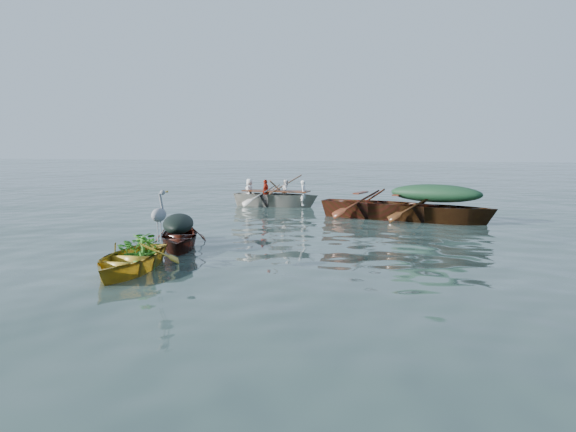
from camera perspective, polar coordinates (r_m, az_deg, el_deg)
name	(u,v)px	position (r m, az deg, el deg)	size (l,w,h in m)	color
ground	(297,254)	(11.55, 0.92, -3.89)	(140.00, 140.00, 0.00)	#2E413C
yellow_dinghy	(129,272)	(10.35, -15.81, -5.47)	(1.33, 3.06, 0.82)	#B68D23
dark_covered_boat	(179,247)	(12.54, -11.02, -3.13)	(1.19, 3.21, 0.77)	#451D10
green_tarp_boat	(435,222)	(16.90, 14.67, -0.60)	(1.50, 4.83, 1.16)	#43280F
open_wooden_boat	(379,219)	(17.36, 9.25, -0.26)	(1.58, 5.06, 1.23)	#5D2117
rowed_boat	(276,206)	(20.61, -1.23, 1.00)	(1.34, 4.46, 1.07)	beige
dark_tarp_cover	(178,221)	(12.45, -11.08, -0.48)	(0.66, 1.77, 0.40)	black
green_tarp_cover	(436,193)	(16.81, 14.76, 2.23)	(0.83, 2.66, 0.52)	#1A4023
thwart_benches	(380,198)	(17.29, 9.29, 1.82)	(0.95, 2.53, 0.04)	#512013
heron	(159,223)	(10.04, -12.97, -0.71)	(0.28, 0.40, 0.92)	gray
dinghy_weeds	(141,228)	(10.71, -14.69, -1.15)	(0.70, 0.90, 0.60)	#29731E
rowers	(276,181)	(20.54, -1.23, 3.54)	(1.21, 3.13, 0.76)	silver
oars	(276,191)	(20.56, -1.23, 2.57)	(2.60, 0.60, 0.06)	brown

